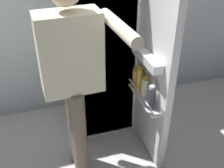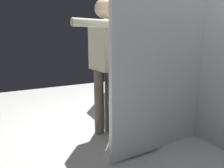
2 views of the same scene
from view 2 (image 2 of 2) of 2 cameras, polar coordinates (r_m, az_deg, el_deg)
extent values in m
plane|color=silver|center=(2.36, 3.20, -16.63)|extent=(6.48, 6.48, 0.00)
cube|color=silver|center=(2.67, 21.13, 13.00)|extent=(4.40, 0.10, 2.42)
cube|color=white|center=(2.42, 14.93, 6.28)|extent=(0.60, 0.62, 1.81)
cube|color=white|center=(2.22, 9.11, 6.04)|extent=(0.56, 0.01, 1.77)
cube|color=white|center=(2.25, 10.03, 5.46)|extent=(0.52, 0.09, 0.01)
cube|color=white|center=(1.78, 7.89, 4.63)|extent=(0.06, 0.59, 1.76)
cube|color=white|center=(1.91, 6.29, -4.87)|extent=(0.09, 0.51, 0.01)
cylinder|color=silver|center=(1.93, 5.67, -2.83)|extent=(0.01, 0.49, 0.01)
cube|color=white|center=(1.84, 6.58, 6.72)|extent=(0.08, 0.43, 0.07)
cylinder|color=gold|center=(1.95, 8.96, -1.15)|extent=(0.05, 0.05, 0.22)
cylinder|color=#BC8419|center=(1.92, 9.08, 2.37)|extent=(0.04, 0.04, 0.02)
cylinder|color=#333842|center=(1.81, 2.42, -2.43)|extent=(0.06, 0.06, 0.19)
cylinder|color=silver|center=(1.79, 2.45, 0.87)|extent=(0.05, 0.05, 0.02)
cylinder|color=#EDE5CC|center=(1.89, 6.76, -2.17)|extent=(0.07, 0.07, 0.18)
cylinder|color=#B78933|center=(1.86, 6.83, 0.73)|extent=(0.05, 0.05, 0.02)
cylinder|color=tan|center=(2.01, 11.01, -1.62)|extent=(0.06, 0.06, 0.16)
cylinder|color=#996623|center=(1.99, 11.12, 0.96)|extent=(0.05, 0.05, 0.02)
cylinder|color=#665B4C|center=(2.47, -0.68, -4.99)|extent=(0.12, 0.12, 0.81)
cylinder|color=#665B4C|center=(2.40, -3.88, -5.54)|extent=(0.12, 0.12, 0.81)
cube|color=beige|center=(2.32, -2.40, 11.29)|extent=(0.44, 0.24, 0.58)
sphere|color=beige|center=(2.35, -2.50, 21.63)|extent=(0.21, 0.21, 0.21)
cylinder|color=beige|center=(2.44, 2.13, 10.79)|extent=(0.08, 0.08, 0.54)
cylinder|color=beige|center=(1.99, -4.23, 17.66)|extent=(0.11, 0.55, 0.08)
camera|label=1|loc=(2.53, -48.07, 26.04)|focal=43.57mm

